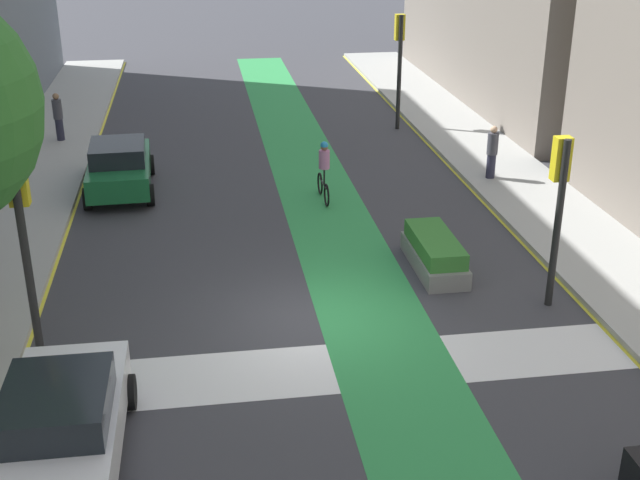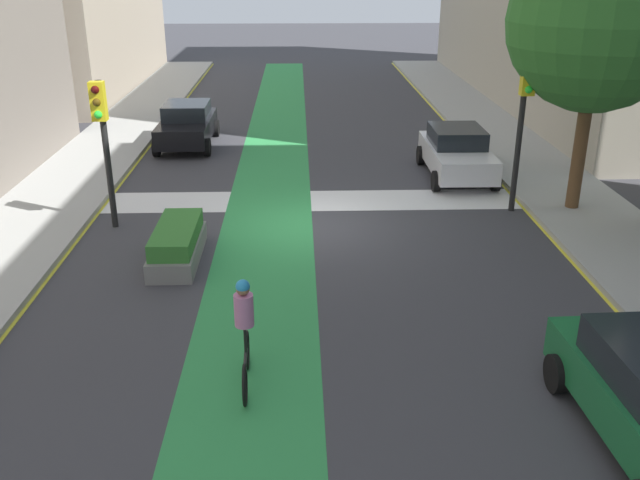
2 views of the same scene
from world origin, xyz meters
name	(u,v)px [view 1 (image 1 of 2)]	position (x,y,z in m)	size (l,w,h in m)	color
ground_plane	(316,319)	(0.00, 0.00, 0.00)	(120.00, 120.00, 0.00)	#38383D
bike_lane_paint	(372,315)	(1.24, 0.00, 0.00)	(2.40, 60.00, 0.01)	#2D8C47
crosswalk_band	(331,368)	(0.00, -2.00, 0.00)	(12.00, 1.80, 0.01)	silver
curb_stripe_left	(29,340)	(-6.00, 0.00, 0.01)	(0.16, 60.00, 0.01)	yellow
sidewalk_right	(640,293)	(7.50, 0.00, 0.07)	(3.00, 60.00, 0.15)	#9E9E99
curb_stripe_right	(578,300)	(6.00, 0.00, 0.01)	(0.16, 60.00, 0.01)	yellow
traffic_signal_near_right	(559,189)	(5.25, 0.03, 2.69)	(0.35, 0.52, 3.82)	black
traffic_signal_near_left	(22,222)	(-5.57, -0.87, 2.95)	(0.35, 0.52, 4.21)	black
traffic_signal_far_right	(399,50)	(5.37, 14.91, 3.02)	(0.35, 0.52, 4.31)	black
car_green_left_far	(119,166)	(-4.73, 9.05, 0.80)	(2.14, 4.26, 1.57)	#196033
car_white_left_near	(62,424)	(-4.68, -4.27, 0.80)	(2.05, 4.21, 1.57)	silver
cyclist_in_lane	(324,170)	(1.30, 7.24, 0.97)	(0.32, 1.73, 1.86)	black
pedestrian_sidewalk_right_a	(492,152)	(6.78, 8.16, 1.01)	(0.34, 0.34, 1.68)	#262638
pedestrian_sidewalk_left_a	(58,116)	(-7.25, 14.60, 1.03)	(0.34, 0.34, 1.72)	#262638
median_planter	(435,253)	(3.24, 2.15, 0.40)	(1.02, 2.74, 0.85)	slate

